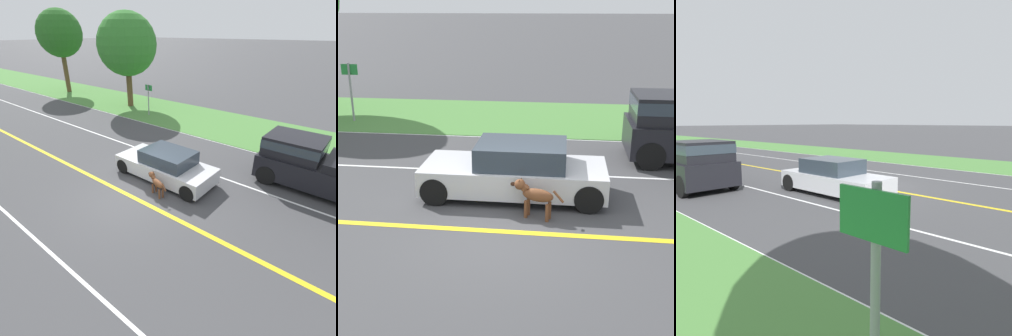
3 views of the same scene
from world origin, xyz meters
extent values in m
plane|color=#424244|center=(0.00, 0.00, 0.00)|extent=(400.00, 400.00, 0.00)
cube|color=yellow|center=(0.00, 0.00, 0.00)|extent=(0.18, 160.00, 0.01)
cube|color=white|center=(7.00, 0.00, 0.00)|extent=(0.14, 160.00, 0.01)
cube|color=white|center=(-7.00, 0.00, 0.00)|extent=(0.14, 160.00, 0.01)
cube|color=white|center=(3.50, 0.00, 0.00)|extent=(0.10, 160.00, 0.01)
cube|color=white|center=(-3.50, 0.00, 0.00)|extent=(0.10, 160.00, 0.01)
cube|color=#4C843D|center=(-10.00, 0.00, 0.01)|extent=(6.00, 160.00, 0.03)
cube|color=silver|center=(1.96, -0.01, 0.48)|extent=(1.78, 4.33, 0.61)
cube|color=#2D3842|center=(1.96, -0.18, 1.05)|extent=(1.53, 2.08, 0.54)
cylinder|color=black|center=(2.76, 1.74, 0.33)|extent=(0.22, 0.65, 0.65)
cylinder|color=black|center=(2.76, -1.75, 0.33)|extent=(0.22, 0.65, 0.65)
cylinder|color=black|center=(1.15, 1.74, 0.33)|extent=(0.22, 0.65, 0.65)
cylinder|color=black|center=(1.15, -1.75, 0.33)|extent=(0.22, 0.65, 0.65)
ellipsoid|color=brown|center=(0.73, -0.65, 0.53)|extent=(0.41, 0.73, 0.29)
cylinder|color=brown|center=(0.87, -0.44, 0.20)|extent=(0.08, 0.08, 0.39)
cylinder|color=brown|center=(0.73, -0.90, 0.20)|extent=(0.08, 0.08, 0.39)
cylinder|color=brown|center=(0.72, -0.39, 0.20)|extent=(0.08, 0.08, 0.39)
cylinder|color=brown|center=(0.58, -0.86, 0.20)|extent=(0.08, 0.08, 0.39)
cylinder|color=brown|center=(0.81, -0.37, 0.65)|extent=(0.19, 0.22, 0.18)
sphere|color=brown|center=(0.85, -0.25, 0.72)|extent=(0.29, 0.29, 0.24)
ellipsoid|color=#331E14|center=(0.89, -0.09, 0.70)|extent=(0.13, 0.14, 0.09)
cone|color=#55301C|center=(0.91, -0.28, 0.80)|extent=(0.09, 0.09, 0.11)
cone|color=#55301C|center=(0.78, -0.24, 0.80)|extent=(0.09, 0.09, 0.11)
cylinder|color=brown|center=(0.59, -1.08, 0.58)|extent=(0.13, 0.26, 0.26)
cube|color=black|center=(5.16, -5.83, 0.71)|extent=(2.10, 5.70, 0.93)
cube|color=black|center=(5.16, -4.18, 1.56)|extent=(1.84, 2.15, 0.79)
cube|color=#2D3842|center=(5.16, -4.18, 1.68)|extent=(1.86, 2.18, 0.35)
cylinder|color=black|center=(6.12, -3.55, 0.40)|extent=(0.22, 0.81, 0.81)
cylinder|color=black|center=(4.20, -3.55, 0.40)|extent=(0.22, 0.81, 0.81)
cylinder|color=black|center=(4.20, -8.11, 0.40)|extent=(0.22, 0.81, 0.81)
cube|color=#51565B|center=(1.88, -11.60, 0.49)|extent=(1.82, 4.74, 0.63)
cube|color=#2D3842|center=(1.88, -11.79, 1.08)|extent=(1.57, 2.27, 0.54)
cylinder|color=black|center=(2.71, -9.64, 0.32)|extent=(0.22, 0.63, 0.63)
cylinder|color=black|center=(2.71, -13.56, 0.32)|extent=(0.22, 0.63, 0.63)
cylinder|color=black|center=(1.06, -9.64, 0.32)|extent=(0.22, 0.63, 0.63)
cylinder|color=black|center=(1.06, -13.56, 0.32)|extent=(0.22, 0.63, 0.63)
cylinder|color=gray|center=(8.53, 7.01, 1.13)|extent=(0.08, 0.08, 2.26)
cube|color=#238438|center=(8.58, 7.01, 2.01)|extent=(0.03, 0.64, 0.40)
camera|label=1|loc=(-5.67, -6.34, 5.69)|focal=28.00mm
camera|label=2|loc=(-8.45, -1.12, 4.40)|focal=50.00mm
camera|label=3|loc=(10.43, 8.49, 2.70)|focal=35.00mm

